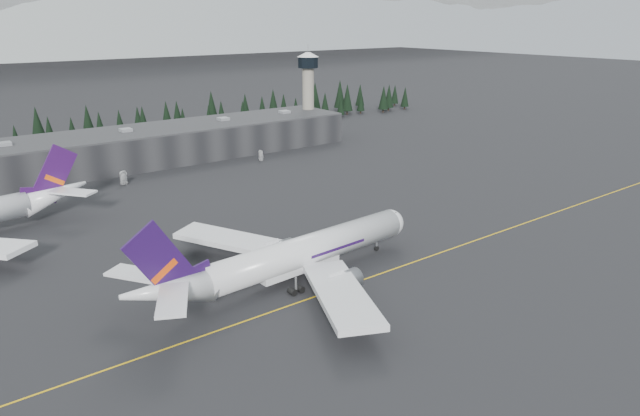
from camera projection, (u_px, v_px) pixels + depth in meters
ground at (375, 270)px, 124.29m from camera, size 1400.00×1400.00×0.00m
taxiline at (381, 273)px, 122.77m from camera, size 400.00×0.40×0.02m
terminal at (154, 145)px, 216.80m from camera, size 160.00×30.00×12.60m
control_tower at (308, 85)px, 256.53m from camera, size 10.00×10.00×37.70m
treeline at (121, 127)px, 244.39m from camera, size 360.00×20.00×15.00m
jet_main at (287, 258)px, 116.48m from camera, size 69.56×64.08×20.44m
gse_vehicle_a at (124, 183)px, 187.33m from camera, size 2.35×4.94×1.36m
gse_vehicle_b at (261, 159)px, 218.92m from camera, size 4.56×3.05×1.44m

